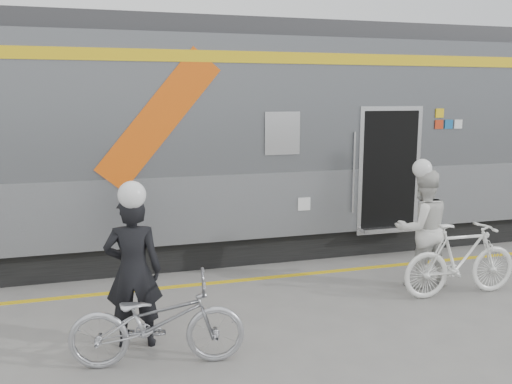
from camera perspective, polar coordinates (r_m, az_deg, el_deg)
name	(u,v)px	position (r m, az deg, el deg)	size (l,w,h in m)	color
ground	(310,336)	(6.79, 5.76, -14.81)	(90.00, 90.00, 0.00)	slate
train	(246,139)	(10.28, -1.01, 5.64)	(24.00, 3.17, 4.10)	black
safety_strip	(259,278)	(8.67, 0.35, -9.09)	(24.00, 0.12, 0.01)	yellow
man	(133,271)	(6.37, -12.80, -8.15)	(0.65, 0.42, 1.77)	black
bicycle_left	(157,321)	(6.01, -10.34, -13.25)	(0.65, 1.86, 0.98)	#A5A6AD
woman	(422,228)	(8.53, 17.06, -3.67)	(0.86, 0.67, 1.78)	silver
bicycle_right	(461,259)	(8.36, 20.74, -6.66)	(0.51, 1.79, 1.08)	white
helmet_man	(129,181)	(6.13, -13.18, 1.12)	(0.31, 0.31, 0.31)	white
helmet_woman	(426,160)	(8.35, 17.42, 3.22)	(0.28, 0.28, 0.28)	white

